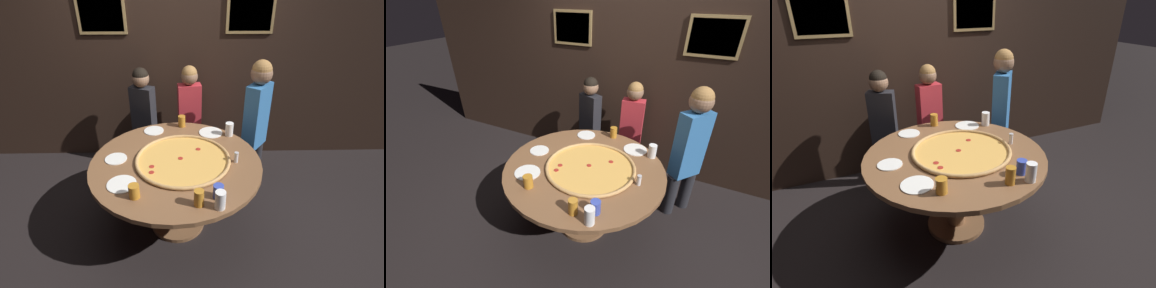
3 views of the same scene
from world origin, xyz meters
TOP-DOWN VIEW (x-y plane):
  - ground_plane at (0.00, 0.00)m, footprint 24.00×24.00m
  - back_wall at (0.00, 1.34)m, footprint 6.40×0.08m
  - dining_table at (0.00, 0.00)m, footprint 1.49×1.49m
  - giant_pizza at (0.06, 0.01)m, footprint 0.83×0.83m
  - drink_cup_far_right at (0.52, 0.45)m, footprint 0.08×0.08m
  - drink_cup_front_edge at (-0.29, -0.46)m, footprint 0.08×0.08m
  - drink_cup_beside_pizza at (0.18, -0.55)m, footprint 0.07×0.07m
  - drink_cup_by_shaker at (0.32, -0.48)m, footprint 0.08×0.08m
  - drink_cup_far_left at (0.32, -0.59)m, footprint 0.08×0.08m
  - drink_cup_centre_back at (0.05, 0.66)m, footprint 0.07×0.07m
  - white_plate_far_back at (-0.53, 0.04)m, footprint 0.19×0.19m
  - white_plate_beside_cup at (-0.24, 0.55)m, footprint 0.20×0.20m
  - white_plate_right_side at (-0.41, -0.31)m, footprint 0.23×0.23m
  - white_plate_left_side at (0.34, 0.50)m, footprint 0.24×0.24m
  - condiment_shaker at (0.52, -0.02)m, footprint 0.04×0.04m
  - diner_far_right at (0.13, 1.06)m, footprint 0.33×0.19m
  - diner_centre_back at (0.83, 0.67)m, footprint 0.33×0.36m
  - diner_side_right at (-0.40, 1.00)m, footprint 0.34×0.23m

SIDE VIEW (x-z plane):
  - ground_plane at x=0.00m, z-range 0.00..0.00m
  - dining_table at x=0.00m, z-range 0.23..0.97m
  - diner_far_right at x=0.13m, z-range 0.09..1.35m
  - diner_side_right at x=-0.40m, z-range 0.09..1.35m
  - white_plate_far_back at x=-0.53m, z-range 0.74..0.75m
  - white_plate_beside_cup at x=-0.24m, z-range 0.74..0.75m
  - white_plate_right_side at x=-0.41m, z-range 0.74..0.75m
  - white_plate_left_side at x=0.34m, z-range 0.74..0.75m
  - giant_pizza at x=0.06m, z-range 0.74..0.77m
  - condiment_shaker at x=0.52m, z-range 0.74..0.84m
  - drink_cup_front_edge at x=-0.29m, z-range 0.74..0.85m
  - drink_cup_by_shaker at x=0.32m, z-range 0.74..0.85m
  - drink_cup_centre_back at x=0.05m, z-range 0.74..0.86m
  - drink_cup_beside_pizza at x=0.18m, z-range 0.74..0.87m
  - drink_cup_far_right at x=0.52m, z-range 0.74..0.87m
  - drink_cup_far_left at x=0.32m, z-range 0.74..0.88m
  - diner_centre_back at x=0.83m, z-range 0.10..1.53m
  - back_wall at x=0.00m, z-range 0.00..2.60m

